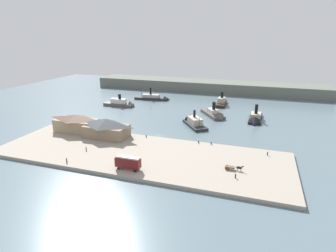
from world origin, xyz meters
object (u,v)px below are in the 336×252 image
pedestrian_walking_west (235,176)px  ferry_near_quay (122,104)px  mooring_post_center_west (199,142)px  ferry_outer_harbor (222,102)px  pedestrian_near_cart (268,154)px  mooring_post_center_east (146,136)px  ferry_moored_east (215,115)px  ferry_shed_west_terminal (106,128)px  pedestrian_by_tram (126,160)px  pedestrian_at_waters_edge (67,160)px  horse_cart (233,167)px  street_tram (128,162)px  ferry_moored_west (155,98)px  mooring_post_east (211,143)px  ferry_approaching_west (255,119)px  pedestrian_near_east_shed (86,149)px  ferry_approaching_east (193,122)px  ferry_shed_east_terminal (76,123)px

pedestrian_walking_west → ferry_near_quay: ferry_near_quay is taller
mooring_post_center_west → ferry_outer_harbor: bearing=90.7°
pedestrian_near_cart → mooring_post_center_east: 49.67m
mooring_post_center_west → ferry_moored_east: (-0.53, 43.56, -0.35)m
ferry_shed_west_terminal → pedestrian_by_tram: bearing=-46.4°
pedestrian_at_waters_edge → pedestrian_near_cart: 71.68m
horse_cart → mooring_post_center_west: bearing=129.0°
street_tram → ferry_moored_east: ferry_moored_east is taller
ferry_moored_east → mooring_post_center_east: bearing=-117.2°
pedestrian_near_cart → ferry_moored_west: size_ratio=0.06×
mooring_post_east → ferry_moored_west: ferry_moored_west is taller
mooring_post_center_west → ferry_moored_west: size_ratio=0.04×
ferry_shed_west_terminal → ferry_outer_harbor: (38.29, 79.01, -3.66)m
ferry_near_quay → ferry_approaching_west: bearing=-4.7°
pedestrian_near_east_shed → mooring_post_center_west: (39.04, 20.88, -0.24)m
ferry_approaching_east → horse_cart: bearing=-62.0°
horse_cart → ferry_near_quay: size_ratio=0.29×
ferry_moored_east → street_tram: bearing=-102.6°
horse_cart → ferry_moored_west: (-62.74, 91.87, -0.75)m
pedestrian_walking_west → pedestrian_by_tram: bearing=-179.2°
ferry_shed_east_terminal → pedestrian_near_cart: 82.32m
horse_cart → ferry_approaching_east: size_ratio=0.31×
pedestrian_near_cart → ferry_moored_west: (-73.50, 76.19, -0.52)m
horse_cart → pedestrian_by_tram: bearing=-170.8°
pedestrian_walking_west → pedestrian_near_east_shed: bearing=176.0°
ferry_shed_east_terminal → mooring_post_center_east: bearing=5.9°
ferry_outer_harbor → pedestrian_by_tram: bearing=-101.0°
pedestrian_walking_west → pedestrian_by_tram: 37.27m
ferry_shed_east_terminal → pedestrian_at_waters_edge: bearing=-60.1°
pedestrian_near_east_shed → pedestrian_by_tram: (18.83, -4.43, 0.00)m
ferry_approaching_east → ferry_shed_west_terminal: bearing=-134.1°
pedestrian_near_cart → street_tram: bearing=-149.1°
pedestrian_at_waters_edge → ferry_moored_east: ferry_moored_east is taller
ferry_shed_east_terminal → ferry_near_quay: 52.95m
ferry_shed_east_terminal → ferry_approaching_west: size_ratio=0.91×
pedestrian_by_tram → pedestrian_at_waters_edge: bearing=-160.6°
street_tram → mooring_post_east: street_tram is taller
mooring_post_center_west → ferry_shed_west_terminal: bearing=-172.3°
pedestrian_at_waters_edge → pedestrian_walking_west: bearing=7.4°
ferry_shed_west_terminal → ferry_moored_east: 62.48m
pedestrian_near_east_shed → ferry_approaching_east: (30.45, 47.19, -0.43)m
pedestrian_by_tram → mooring_post_center_west: bearing=51.4°
mooring_post_center_west → ferry_outer_harbor: 73.69m
ferry_outer_harbor → ferry_approaching_east: bearing=-99.2°
pedestrian_walking_west → pedestrian_at_waters_edge: pedestrian_at_waters_edge is taller
horse_cart → pedestrian_near_cart: bearing=55.6°
ferry_shed_east_terminal → pedestrian_at_waters_edge: 33.04m
ferry_near_quay → ferry_moored_west: 26.80m
horse_cart → pedestrian_walking_west: (1.26, -5.26, -0.21)m
pedestrian_by_tram → ferry_approaching_west: bearing=58.8°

